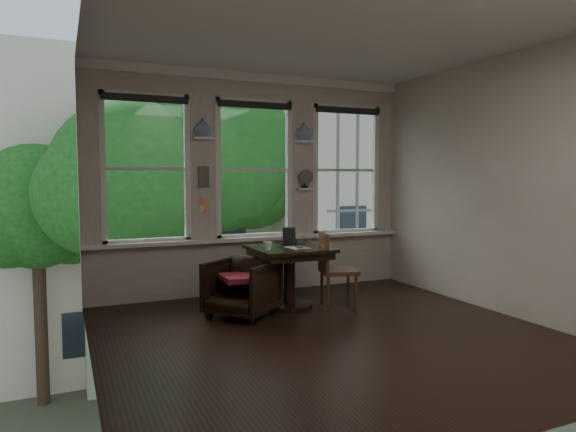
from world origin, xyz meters
name	(u,v)px	position (x,y,z in m)	size (l,w,h in m)	color
ground	(331,336)	(0.00, 0.00, 0.00)	(4.50, 4.50, 0.00)	black
ceiling	(333,31)	(0.00, 0.00, 3.00)	(4.50, 4.50, 0.00)	silver
wall_back	(254,184)	(0.00, 2.25, 1.50)	(4.50, 4.50, 0.00)	beige
wall_front	(518,193)	(0.00, -2.25, 1.50)	(4.50, 4.50, 0.00)	beige
wall_left	(87,189)	(-2.25, 0.00, 1.50)	(4.50, 4.50, 0.00)	beige
wall_right	(502,185)	(2.25, 0.00, 1.50)	(4.50, 4.50, 0.00)	beige
window_left	(146,169)	(-1.45, 2.25, 1.70)	(1.10, 0.12, 1.90)	white
window_center	(254,170)	(0.00, 2.25, 1.70)	(1.10, 0.12, 1.90)	white
window_right	(345,170)	(1.45, 2.25, 1.70)	(1.10, 0.12, 1.90)	white
shelf_left	(204,138)	(-0.72, 2.15, 2.10)	(0.26, 0.16, 0.03)	white
shelf_right	(304,141)	(0.72, 2.15, 2.10)	(0.26, 0.16, 0.03)	white
intercom	(203,177)	(-0.72, 2.18, 1.60)	(0.14, 0.06, 0.28)	#59544F
sticky_notes	(204,203)	(-0.72, 2.19, 1.25)	(0.16, 0.01, 0.24)	pink
desk_fan	(305,182)	(0.72, 2.13, 1.53)	(0.20, 0.20, 0.24)	#59544F
vase_left	(203,127)	(-0.72, 2.15, 2.24)	(0.24, 0.24, 0.25)	silver
vase_right	(304,131)	(0.72, 2.15, 2.24)	(0.24, 0.24, 0.25)	silver
table	(289,278)	(0.07, 1.19, 0.38)	(0.90, 0.90, 0.75)	black
armchair_left	(242,288)	(-0.58, 1.06, 0.33)	(0.70, 0.72, 0.65)	black
cushion_red	(242,277)	(-0.58, 1.06, 0.45)	(0.45, 0.45, 0.06)	maroon
side_chair_right	(339,270)	(0.63, 0.96, 0.46)	(0.42, 0.42, 0.92)	#4B261A
laptop	(291,245)	(0.11, 1.24, 0.76)	(0.36, 0.23, 0.03)	black
mug	(268,246)	(-0.28, 1.02, 0.80)	(0.11, 0.11, 0.10)	white
drinking_glass	(299,244)	(0.13, 1.04, 0.80)	(0.13, 0.13, 0.11)	white
tablet	(289,236)	(0.14, 1.36, 0.86)	(0.16, 0.02, 0.22)	black
papers	(297,247)	(0.14, 1.10, 0.75)	(0.22, 0.30, 0.00)	silver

